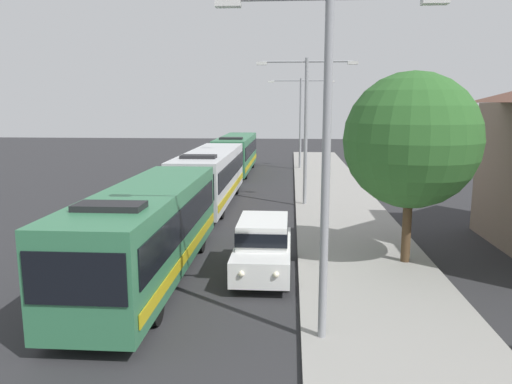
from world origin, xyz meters
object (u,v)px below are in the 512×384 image
(bus_middle, at_px, (236,153))
(streetlamp_mid, at_px, (306,116))
(white_suv, at_px, (263,245))
(streetlamp_near, at_px, (327,135))
(bus_second_in_line, at_px, (211,175))
(roadside_tree, at_px, (411,140))
(bus_lead, at_px, (149,229))
(streetlamp_far, at_px, (301,113))

(bus_middle, distance_m, streetlamp_mid, 15.12)
(white_suv, xyz_separation_m, streetlamp_near, (1.70, -4.77, 3.97))
(bus_second_in_line, relative_size, roadside_tree, 1.81)
(streetlamp_mid, height_order, roadside_tree, streetlamp_mid)
(bus_middle, bearing_deg, streetlamp_mid, -68.52)
(bus_second_in_line, bearing_deg, streetlamp_near, -71.93)
(bus_middle, relative_size, roadside_tree, 1.79)
(streetlamp_mid, bearing_deg, white_suv, -98.44)
(bus_lead, height_order, streetlamp_near, streetlamp_near)
(bus_lead, height_order, bus_middle, same)
(bus_middle, height_order, streetlamp_near, streetlamp_near)
(bus_second_in_line, bearing_deg, bus_middle, 90.00)
(bus_middle, height_order, streetlamp_far, streetlamp_far)
(bus_middle, height_order, roadside_tree, roadside_tree)
(streetlamp_near, bearing_deg, bus_lead, 142.96)
(roadside_tree, bearing_deg, streetlamp_mid, 108.11)
(bus_lead, bearing_deg, white_suv, 10.67)
(bus_lead, bearing_deg, bus_second_in_line, 90.00)
(bus_second_in_line, relative_size, white_suv, 2.66)
(streetlamp_near, xyz_separation_m, streetlamp_mid, (-0.00, 16.22, 0.04))
(bus_lead, distance_m, roadside_tree, 9.37)
(streetlamp_near, distance_m, streetlamp_far, 32.45)
(roadside_tree, bearing_deg, bus_lead, -167.21)
(bus_second_in_line, bearing_deg, streetlamp_mid, -3.40)
(bus_second_in_line, height_order, streetlamp_mid, streetlamp_mid)
(streetlamp_near, bearing_deg, streetlamp_mid, 90.00)
(bus_lead, distance_m, streetlamp_near, 7.53)
(streetlamp_near, xyz_separation_m, roadside_tree, (3.33, 6.05, -0.53))
(white_suv, bearing_deg, bus_middle, 98.36)
(white_suv, distance_m, streetlamp_mid, 12.26)
(streetlamp_mid, relative_size, streetlamp_far, 1.03)
(bus_second_in_line, distance_m, streetlamp_near, 17.72)
(bus_lead, xyz_separation_m, streetlamp_far, (5.40, 28.37, 3.25))
(bus_lead, xyz_separation_m, bus_second_in_line, (0.00, 12.47, 0.00))
(streetlamp_near, height_order, roadside_tree, streetlamp_near)
(white_suv, height_order, roadside_tree, roadside_tree)
(bus_lead, xyz_separation_m, streetlamp_mid, (5.40, 12.15, 3.36))
(bus_lead, relative_size, streetlamp_mid, 1.39)
(bus_second_in_line, distance_m, streetlamp_far, 17.11)
(streetlamp_near, relative_size, roadside_tree, 1.20)
(streetlamp_near, bearing_deg, bus_middle, 100.22)
(streetlamp_mid, relative_size, roadside_tree, 1.20)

